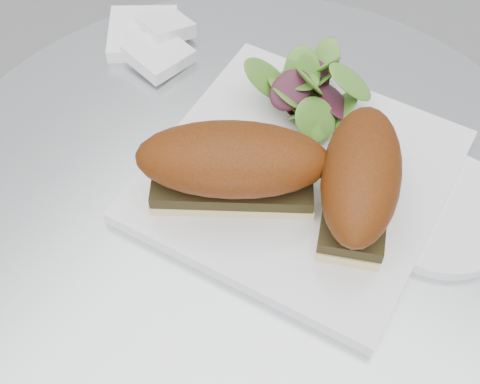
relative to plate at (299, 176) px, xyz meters
The scene contains 7 objects.
table 0.26m from the plate, 109.61° to the right, with size 0.70×0.70×0.73m.
plate is the anchor object (origin of this frame).
sandwich_left 0.09m from the plate, 125.12° to the right, with size 0.20×0.17×0.08m.
sandwich_right 0.08m from the plate, ahead, with size 0.13×0.18×0.08m.
salad 0.10m from the plate, 123.51° to the left, with size 0.12×0.12×0.05m, color #609B32, non-canonical shape.
napkin 0.26m from the plate, 164.59° to the left, with size 0.11×0.11×0.02m, color white, non-canonical shape.
saucer 0.15m from the plate, 17.10° to the left, with size 0.15×0.15×0.01m, color white.
Camera 1 is at (0.21, -0.33, 1.29)m, focal length 50.00 mm.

